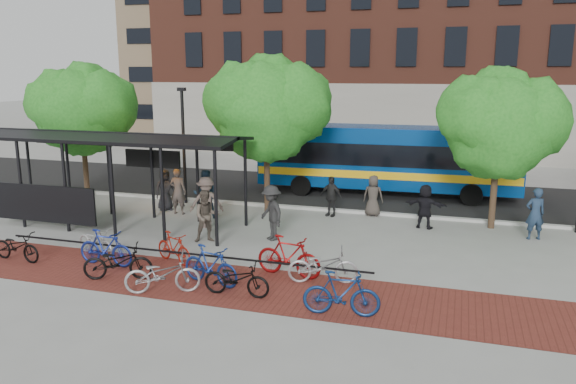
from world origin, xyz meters
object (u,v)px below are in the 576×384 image
(pedestrian_6, at_px, (373,196))
(pedestrian_7, at_px, (535,214))
(pedestrian_0, at_px, (165,190))
(bike_6, at_px, (162,274))
(bike_7, at_px, (211,265))
(bike_8, at_px, (237,279))
(pedestrian_2, at_px, (205,194))
(pedestrian_3, at_px, (206,202))
(bike_0, at_px, (17,246))
(bike_2, at_px, (96,241))
(bike_3, at_px, (106,248))
(bike_10, at_px, (323,265))
(bike_5, at_px, (174,248))
(bus, at_px, (387,156))
(tree_c, at_px, (502,121))
(bus_shelter, at_px, (106,147))
(tree_b, at_px, (269,105))
(bike_11, at_px, (341,294))
(pedestrian_9, at_px, (271,213))
(lamp_post_left, at_px, (184,142))
(bike_4, at_px, (118,262))
(tree_a, at_px, (83,106))
(bike_9, at_px, (289,256))
(pedestrian_5, at_px, (425,206))
(pedestrian_8, at_px, (207,216))

(pedestrian_6, xyz_separation_m, pedestrian_7, (5.94, -1.60, 0.09))
(pedestrian_0, bearing_deg, bike_6, -110.90)
(bike_7, distance_m, bike_8, 1.14)
(pedestrian_2, xyz_separation_m, pedestrian_3, (0.69, -1.34, -0.00))
(bike_0, relative_size, bike_2, 1.01)
(bike_3, bearing_deg, bike_10, -83.01)
(bike_0, xyz_separation_m, pedestrian_3, (4.02, 5.26, 0.51))
(bike_5, height_order, bike_8, bike_5)
(bus, distance_m, bike_0, 16.39)
(tree_c, xyz_separation_m, pedestrian_6, (-4.67, 0.45, -3.21))
(bus_shelter, xyz_separation_m, pedestrian_7, (15.49, 2.68, -2.07))
(bike_2, xyz_separation_m, bike_10, (7.56, -0.17, 0.05))
(bike_3, relative_size, bike_6, 0.93)
(tree_b, xyz_separation_m, tree_c, (8.99, -0.00, -0.41))
(bike_7, height_order, bike_10, bike_7)
(bike_3, xyz_separation_m, pedestrian_7, (12.78, 6.86, 0.37))
(bike_11, distance_m, pedestrian_2, 10.43)
(pedestrian_6, height_order, pedestrian_7, pedestrian_7)
(bike_10, distance_m, pedestrian_6, 7.89)
(bike_3, height_order, pedestrian_2, pedestrian_2)
(bike_2, xyz_separation_m, pedestrian_7, (13.67, 6.12, 0.46))
(pedestrian_9, bearing_deg, bus_shelter, -137.75)
(bike_7, bearing_deg, lamp_post_left, 46.03)
(tree_c, bearing_deg, bike_4, -139.68)
(bike_7, distance_m, pedestrian_3, 5.90)
(pedestrian_7, bearing_deg, bike_7, 21.88)
(tree_a, relative_size, bike_10, 3.14)
(bus, relative_size, bike_9, 6.04)
(bike_3, height_order, bike_7, bike_3)
(bus, xyz_separation_m, bike_2, (-7.69, -11.94, -1.41))
(pedestrian_9, bearing_deg, lamp_post_left, -173.81)
(tree_c, relative_size, bike_0, 3.32)
(bike_3, height_order, pedestrian_3, pedestrian_3)
(pedestrian_7, bearing_deg, bike_6, 22.40)
(bike_9, bearing_deg, pedestrian_5, -18.77)
(tree_c, xyz_separation_m, bike_3, (-11.50, -8.00, -3.49))
(lamp_post_left, relative_size, pedestrian_3, 2.62)
(tree_b, distance_m, bike_4, 9.84)
(bike_10, height_order, pedestrian_5, pedestrian_5)
(bike_3, height_order, bike_9, bike_9)
(bike_5, bearing_deg, tree_a, 74.12)
(tree_b, distance_m, bike_9, 8.75)
(bike_3, height_order, bike_6, bike_3)
(pedestrian_0, xyz_separation_m, pedestrian_7, (14.54, 0.09, 0.04))
(bike_2, xyz_separation_m, pedestrian_5, (9.88, 6.43, 0.38))
(pedestrian_3, relative_size, pedestrian_5, 1.16)
(bike_8, distance_m, pedestrian_8, 5.05)
(bike_4, bearing_deg, bike_2, 28.85)
(pedestrian_2, relative_size, pedestrian_6, 1.16)
(pedestrian_2, distance_m, pedestrian_7, 12.39)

